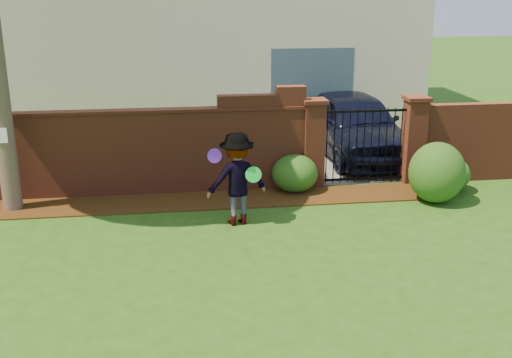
{
  "coord_description": "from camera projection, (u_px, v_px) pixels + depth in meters",
  "views": [
    {
      "loc": [
        -0.49,
        -8.2,
        4.15
      ],
      "look_at": [
        0.83,
        1.4,
        1.05
      ],
      "focal_mm": 43.13,
      "sensor_mm": 36.0,
      "label": 1
    }
  ],
  "objects": [
    {
      "name": "ground",
      "position": [
        213.0,
        278.0,
        9.07
      ],
      "size": [
        80.0,
        80.0,
        0.01
      ],
      "primitive_type": "cube",
      "color": "#244A12",
      "rests_on": "ground"
    },
    {
      "name": "driveway",
      "position": [
        319.0,
        139.0,
        17.07
      ],
      "size": [
        3.2,
        8.0,
        0.01
      ],
      "primitive_type": "cube",
      "color": "slate",
      "rests_on": "ground"
    },
    {
      "name": "frisbee_green",
      "position": [
        253.0,
        175.0,
        10.65
      ],
      "size": [
        0.29,
        0.09,
        0.28
      ],
      "primitive_type": "cylinder",
      "rotation": [
        1.43,
        0.0,
        -0.08
      ],
      "color": "green",
      "rests_on": "man"
    },
    {
      "name": "shrub_left",
      "position": [
        295.0,
        173.0,
        12.7
      ],
      "size": [
        0.96,
        0.96,
        0.78
      ],
      "primitive_type": "ellipsoid",
      "color": "#194815",
      "rests_on": "ground"
    },
    {
      "name": "iron_gate",
      "position": [
        364.0,
        146.0,
        13.03
      ],
      "size": [
        1.78,
        0.03,
        1.6
      ],
      "color": "black",
      "rests_on": "ground"
    },
    {
      "name": "mulch_bed",
      "position": [
        153.0,
        203.0,
        12.09
      ],
      "size": [
        11.1,
        1.08,
        0.03
      ],
      "primitive_type": "cube",
      "color": "#331D09",
      "rests_on": "ground"
    },
    {
      "name": "brick_wall_return",
      "position": [
        501.0,
        141.0,
        13.44
      ],
      "size": [
        4.0,
        0.25,
        1.7
      ],
      "primitive_type": "cube",
      "color": "maroon",
      "rests_on": "ground"
    },
    {
      "name": "shrub_right",
      "position": [
        450.0,
        174.0,
        12.74
      ],
      "size": [
        0.82,
        0.82,
        0.73
      ],
      "primitive_type": "ellipsoid",
      "color": "#194815",
      "rests_on": "ground"
    },
    {
      "name": "pillar_left",
      "position": [
        313.0,
        143.0,
        12.86
      ],
      "size": [
        0.5,
        0.5,
        1.88
      ],
      "color": "maroon",
      "rests_on": "ground"
    },
    {
      "name": "paper_notice",
      "position": [
        1.0,
        136.0,
        11.17
      ],
      "size": [
        0.2,
        0.01,
        0.28
      ],
      "primitive_type": "cube",
      "color": "white",
      "rests_on": "tree"
    },
    {
      "name": "brick_wall",
      "position": [
        98.0,
        152.0,
        12.3
      ],
      "size": [
        8.7,
        0.31,
        2.16
      ],
      "color": "maroon",
      "rests_on": "ground"
    },
    {
      "name": "man",
      "position": [
        237.0,
        180.0,
        10.84
      ],
      "size": [
        1.18,
        0.81,
        1.68
      ],
      "primitive_type": "imported",
      "rotation": [
        0.0,
        0.0,
        3.33
      ],
      "color": "gray",
      "rests_on": "ground"
    },
    {
      "name": "car",
      "position": [
        358.0,
        127.0,
        15.01
      ],
      "size": [
        2.11,
        4.76,
        1.59
      ],
      "primitive_type": "imported",
      "rotation": [
        0.0,
        0.0,
        0.05
      ],
      "color": "black",
      "rests_on": "ground"
    },
    {
      "name": "pillar_right",
      "position": [
        414.0,
        139.0,
        13.14
      ],
      "size": [
        0.5,
        0.5,
        1.88
      ],
      "color": "maroon",
      "rests_on": "ground"
    },
    {
      "name": "house",
      "position": [
        216.0,
        15.0,
        19.55
      ],
      "size": [
        12.4,
        6.4,
        6.3
      ],
      "color": "beige",
      "rests_on": "ground"
    },
    {
      "name": "shrub_middle",
      "position": [
        437.0,
        173.0,
        12.03
      ],
      "size": [
        1.1,
        1.1,
        1.21
      ],
      "primitive_type": "ellipsoid",
      "color": "#194815",
      "rests_on": "ground"
    },
    {
      "name": "frisbee_purple",
      "position": [
        214.0,
        156.0,
        10.54
      ],
      "size": [
        0.26,
        0.12,
        0.25
      ],
      "primitive_type": "cylinder",
      "rotation": [
        1.36,
        0.0,
        0.18
      ],
      "color": "#7022D5",
      "rests_on": "man"
    }
  ]
}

